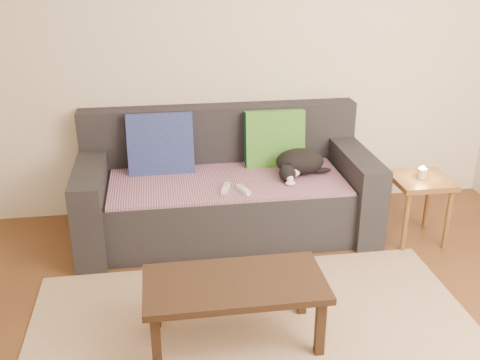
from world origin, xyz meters
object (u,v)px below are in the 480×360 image
object	(u,v)px
sofa	(226,191)
side_table	(420,189)
coffee_table	(235,289)
wii_remote_b	(244,190)
wii_remote_a	(226,188)
cat	(299,163)

from	to	relation	value
sofa	side_table	xyz separation A→B (m)	(1.33, -0.37, 0.09)
sofa	coffee_table	size ratio (longest dim) A/B	2.22
wii_remote_b	coffee_table	bearing A→B (deg)	150.58
sofa	wii_remote_b	bearing A→B (deg)	-75.65
wii_remote_a	coffee_table	world-z (taller)	wii_remote_a
cat	wii_remote_a	size ratio (longest dim) A/B	2.87
cat	wii_remote_a	distance (m)	0.61
wii_remote_b	side_table	size ratio (longest dim) A/B	0.31
sofa	coffee_table	world-z (taller)	sofa
sofa	coffee_table	xyz separation A→B (m)	(-0.12, -1.30, 0.02)
wii_remote_b	side_table	xyz separation A→B (m)	(1.25, -0.05, -0.06)
cat	wii_remote_b	distance (m)	0.52
side_table	coffee_table	xyz separation A→B (m)	(-1.45, -0.93, -0.07)
sofa	cat	xyz separation A→B (m)	(0.53, -0.07, 0.22)
wii_remote_a	side_table	distance (m)	1.37
cat	coffee_table	world-z (taller)	cat
side_table	wii_remote_a	bearing A→B (deg)	176.13
side_table	coffee_table	distance (m)	1.73
cat	coffee_table	size ratio (longest dim) A/B	0.45
sofa	cat	distance (m)	0.58
wii_remote_b	side_table	bearing A→B (deg)	-109.84
cat	wii_remote_b	size ratio (longest dim) A/B	2.87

